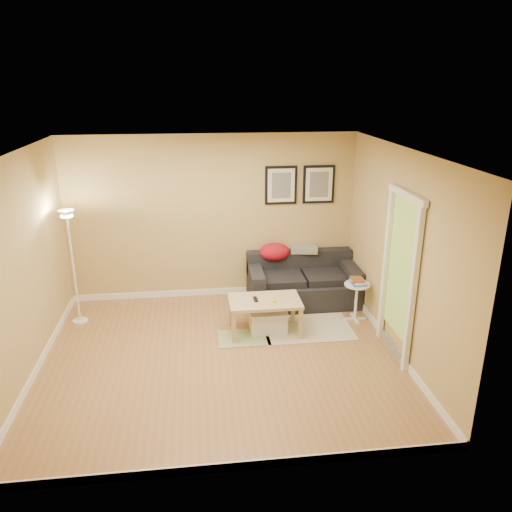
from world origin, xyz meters
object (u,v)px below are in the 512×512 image
object	(u,v)px
coffee_table	(265,316)
book_stack	(358,281)
floor_lamp	(74,271)
storage_bin	(268,320)
side_table	(356,302)
sofa	(303,280)

from	to	relation	value
coffee_table	book_stack	xyz separation A→B (m)	(1.39, 0.23, 0.36)
coffee_table	floor_lamp	size ratio (longest dim) A/B	0.58
storage_bin	floor_lamp	size ratio (longest dim) A/B	0.31
book_stack	floor_lamp	bearing A→B (deg)	154.35
floor_lamp	side_table	bearing A→B (deg)	-6.00
coffee_table	storage_bin	distance (m)	0.10
coffee_table	floor_lamp	xyz separation A→B (m)	(-2.64, 0.64, 0.55)
coffee_table	book_stack	size ratio (longest dim) A/B	3.82
book_stack	floor_lamp	world-z (taller)	floor_lamp
side_table	floor_lamp	world-z (taller)	floor_lamp
side_table	book_stack	size ratio (longest dim) A/B	2.20
storage_bin	side_table	bearing A→B (deg)	8.24
storage_bin	floor_lamp	distance (m)	2.83
side_table	book_stack	bearing A→B (deg)	49.61
sofa	side_table	xyz separation A→B (m)	(0.64, -0.71, -0.09)
coffee_table	floor_lamp	world-z (taller)	floor_lamp
storage_bin	coffee_table	bearing A→B (deg)	-156.17
sofa	coffee_table	xyz separation A→B (m)	(-0.74, -0.92, -0.13)
side_table	floor_lamp	bearing A→B (deg)	174.00
storage_bin	side_table	world-z (taller)	side_table
storage_bin	floor_lamp	xyz separation A→B (m)	(-2.69, 0.62, 0.64)
side_table	book_stack	xyz separation A→B (m)	(0.01, 0.01, 0.32)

